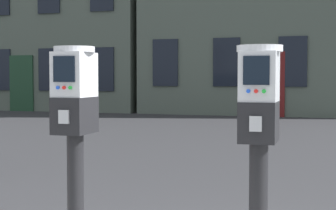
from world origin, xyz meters
TOP-DOWN VIEW (x-y plane):
  - parking_meter_near_kerb at (-0.88, -0.33)m, footprint 0.22×0.26m
  - parking_meter_twin_adjacent at (0.10, -0.33)m, footprint 0.22×0.26m

SIDE VIEW (x-z plane):
  - parking_meter_twin_adjacent at x=0.10m, z-range 0.38..1.67m
  - parking_meter_near_kerb at x=-0.88m, z-range 0.39..1.68m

